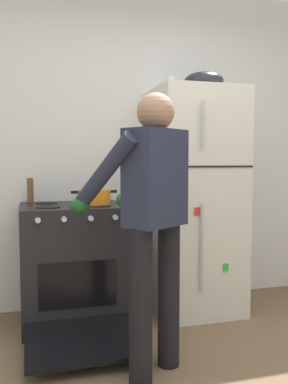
# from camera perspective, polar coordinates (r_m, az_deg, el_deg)

# --- Properties ---
(kitchen_wall_back) EXTENTS (6.00, 0.10, 2.70)m
(kitchen_wall_back) POSITION_cam_1_polar(r_m,az_deg,el_deg) (3.64, -1.55, 6.24)
(kitchen_wall_back) COLOR white
(kitchen_wall_back) RESTS_ON ground
(refrigerator) EXTENTS (0.68, 0.72, 1.79)m
(refrigerator) POSITION_cam_1_polar(r_m,az_deg,el_deg) (3.42, 6.79, -1.25)
(refrigerator) COLOR silver
(refrigerator) RESTS_ON ground
(stove_range) EXTENTS (0.76, 1.21, 0.90)m
(stove_range) POSITION_cam_1_polar(r_m,az_deg,el_deg) (3.24, -9.67, -9.84)
(stove_range) COLOR black
(stove_range) RESTS_ON ground
(person_cook) EXTENTS (0.68, 0.72, 1.60)m
(person_cook) POSITION_cam_1_polar(r_m,az_deg,el_deg) (2.36, 0.83, -2.24)
(person_cook) COLOR black
(person_cook) RESTS_ON ground
(red_pot) EXTENTS (0.34, 0.24, 0.11)m
(red_pot) POSITION_cam_1_polar(r_m,az_deg,el_deg) (3.14, -6.82, -0.67)
(red_pot) COLOR orange
(red_pot) RESTS_ON stove_range
(coffee_mug) EXTENTS (0.11, 0.08, 0.10)m
(coffee_mug) POSITION_cam_1_polar(r_m,az_deg,el_deg) (3.44, 3.79, 14.58)
(coffee_mug) COLOR silver
(coffee_mug) RESTS_ON refrigerator
(pepper_mill) EXTENTS (0.05, 0.05, 0.19)m
(pepper_mill) POSITION_cam_1_polar(r_m,az_deg,el_deg) (3.35, -15.30, 0.21)
(pepper_mill) COLOR brown
(pepper_mill) RESTS_ON stove_range
(mixing_bowl) EXTENTS (0.31, 0.31, 0.14)m
(mixing_bowl) POSITION_cam_1_polar(r_m,az_deg,el_deg) (3.50, 8.19, 14.78)
(mixing_bowl) COLOR black
(mixing_bowl) RESTS_ON refrigerator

